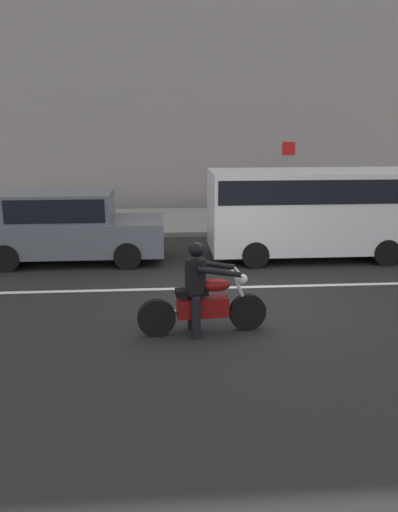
% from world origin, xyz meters
% --- Properties ---
extents(ground_plane, '(80.00, 80.00, 0.00)m').
position_xyz_m(ground_plane, '(0.00, 0.00, 0.00)').
color(ground_plane, black).
extents(sidewalk_slab, '(40.00, 4.40, 0.14)m').
position_xyz_m(sidewalk_slab, '(0.00, 8.00, 0.07)').
color(sidewalk_slab, gray).
rests_on(sidewalk_slab, ground_plane).
extents(building_facade, '(40.00, 1.40, 13.57)m').
position_xyz_m(building_facade, '(0.00, 11.40, 6.79)').
color(building_facade, gray).
rests_on(building_facade, ground_plane).
extents(lane_marking_stripe, '(18.00, 0.14, 0.01)m').
position_xyz_m(lane_marking_stripe, '(0.66, 0.90, 0.00)').
color(lane_marking_stripe, silver).
rests_on(lane_marking_stripe, ground_plane).
extents(motorcycle_with_rider_black_leather, '(2.13, 0.70, 1.54)m').
position_xyz_m(motorcycle_with_rider_black_leather, '(-0.98, -1.43, 0.63)').
color(motorcycle_with_rider_black_leather, black).
rests_on(motorcycle_with_rider_black_leather, ground_plane).
extents(parked_sedan_slate_gray, '(4.48, 1.82, 1.72)m').
position_xyz_m(parked_sedan_slate_gray, '(-3.88, 3.29, 0.88)').
color(parked_sedan_slate_gray, slate).
rests_on(parked_sedan_slate_gray, ground_plane).
extents(parked_van_white, '(5.12, 1.96, 2.19)m').
position_xyz_m(parked_van_white, '(2.17, 3.22, 1.28)').
color(parked_van_white, silver).
rests_on(parked_van_white, ground_plane).
extents(street_sign_post, '(0.44, 0.08, 2.56)m').
position_xyz_m(street_sign_post, '(2.66, 7.97, 1.69)').
color(street_sign_post, gray).
rests_on(street_sign_post, sidewalk_slab).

